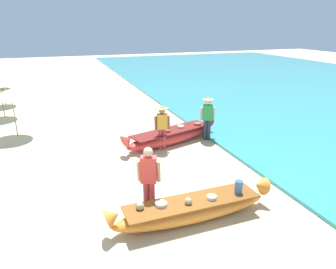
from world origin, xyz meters
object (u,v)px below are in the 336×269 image
object	(u,v)px
boat_orange_foreground	(192,209)
person_tourist_customer	(149,177)
boat_red_midground	(171,136)
person_vendor_assistant	(208,115)
person_vendor_hatted	(162,124)

from	to	relation	value
boat_orange_foreground	person_tourist_customer	size ratio (longest dim) A/B	2.40
boat_orange_foreground	person_tourist_customer	distance (m)	1.25
boat_orange_foreground	boat_red_midground	world-z (taller)	boat_red_midground
person_vendor_assistant	person_vendor_hatted	bearing A→B (deg)	-169.19
person_tourist_customer	boat_red_midground	bearing A→B (deg)	63.00
boat_orange_foreground	person_vendor_assistant	world-z (taller)	person_vendor_assistant
boat_red_midground	person_vendor_hatted	distance (m)	0.95
boat_orange_foreground	person_tourist_customer	bearing A→B (deg)	146.40
person_vendor_hatted	person_tourist_customer	world-z (taller)	person_tourist_customer
boat_red_midground	person_vendor_assistant	xyz separation A→B (m)	(1.46, -0.07, 0.70)
boat_red_midground	person_tourist_customer	xyz separation A→B (m)	(-2.16, -4.24, 0.67)
person_vendor_assistant	person_tourist_customer	bearing A→B (deg)	-130.93
boat_orange_foreground	person_vendor_hatted	distance (m)	4.49
boat_orange_foreground	person_tourist_customer	xyz separation A→B (m)	(-0.87, 0.58, 0.69)
person_vendor_hatted	person_vendor_assistant	distance (m)	2.02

